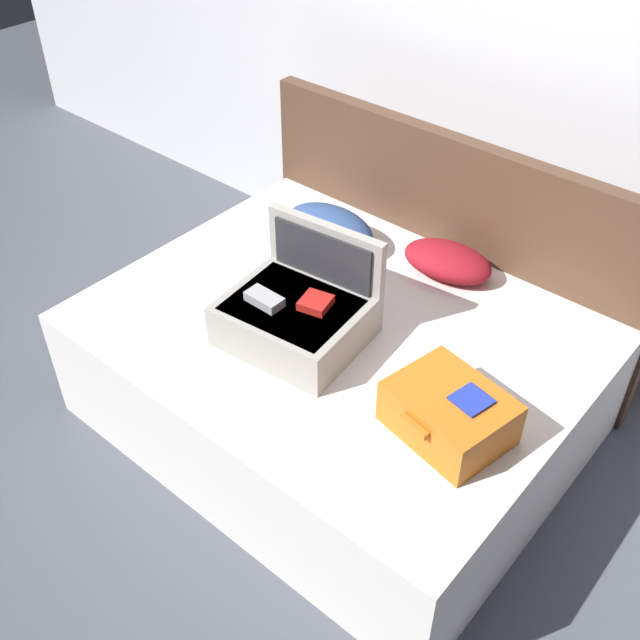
{
  "coord_description": "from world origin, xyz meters",
  "views": [
    {
      "loc": [
        1.52,
        -1.5,
        2.61
      ],
      "look_at": [
        0.0,
        0.28,
        0.67
      ],
      "focal_mm": 42.32,
      "sensor_mm": 36.0,
      "label": 1
    }
  ],
  "objects_px": {
    "bed": "(337,374)",
    "pillow_near_headboard": "(329,229)",
    "pillow_center_head": "(448,261)",
    "hard_case_large": "(297,313)",
    "hard_case_medium": "(449,413)"
  },
  "relations": [
    {
      "from": "bed",
      "to": "hard_case_medium",
      "type": "height_order",
      "value": "hard_case_medium"
    },
    {
      "from": "bed",
      "to": "hard_case_large",
      "type": "distance_m",
      "value": 0.45
    },
    {
      "from": "hard_case_medium",
      "to": "pillow_near_headboard",
      "type": "bearing_deg",
      "value": 160.93
    },
    {
      "from": "hard_case_large",
      "to": "pillow_center_head",
      "type": "xyz_separation_m",
      "value": [
        0.23,
        0.76,
        -0.05
      ]
    },
    {
      "from": "bed",
      "to": "pillow_near_headboard",
      "type": "distance_m",
      "value": 0.71
    },
    {
      "from": "hard_case_large",
      "to": "hard_case_medium",
      "type": "relative_size",
      "value": 1.27
    },
    {
      "from": "pillow_near_headboard",
      "to": "hard_case_medium",
      "type": "bearing_deg",
      "value": -30.42
    },
    {
      "from": "bed",
      "to": "pillow_center_head",
      "type": "xyz_separation_m",
      "value": [
        0.15,
        0.6,
        0.36
      ]
    },
    {
      "from": "bed",
      "to": "pillow_near_headboard",
      "type": "bearing_deg",
      "value": 133.65
    },
    {
      "from": "hard_case_large",
      "to": "pillow_near_headboard",
      "type": "distance_m",
      "value": 0.68
    },
    {
      "from": "bed",
      "to": "pillow_near_headboard",
      "type": "xyz_separation_m",
      "value": [
        -0.41,
        0.43,
        0.38
      ]
    },
    {
      "from": "pillow_near_headboard",
      "to": "pillow_center_head",
      "type": "distance_m",
      "value": 0.58
    },
    {
      "from": "pillow_near_headboard",
      "to": "hard_case_large",
      "type": "bearing_deg",
      "value": -60.99
    },
    {
      "from": "hard_case_medium",
      "to": "pillow_near_headboard",
      "type": "relative_size",
      "value": 0.99
    },
    {
      "from": "bed",
      "to": "pillow_center_head",
      "type": "relative_size",
      "value": 4.9
    }
  ]
}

